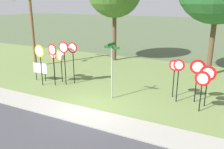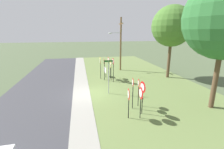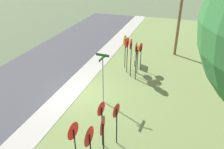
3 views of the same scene
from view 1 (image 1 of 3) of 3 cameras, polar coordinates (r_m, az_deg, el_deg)
name	(u,v)px [view 1 (image 1 of 3)]	position (r m, az deg, el deg)	size (l,w,h in m)	color
ground_plane	(90,109)	(12.50, -5.16, -8.29)	(160.00, 160.00, 0.00)	#4C5B3D
sidewalk_strip	(82,115)	(11.89, -7.24, -9.60)	(44.00, 1.60, 0.06)	#99968C
grass_median	(134,77)	(17.50, 5.32, -0.72)	(44.00, 12.00, 0.04)	olive
stop_sign_near_left	(40,56)	(15.89, -16.84, 4.27)	(0.80, 0.11, 2.69)	black
stop_sign_near_right	(53,55)	(15.66, -13.96, 4.45)	(0.74, 0.15, 2.76)	black
stop_sign_far_left	(64,54)	(15.61, -11.39, 4.90)	(0.73, 0.10, 2.88)	black
stop_sign_far_center	(53,58)	(16.88, -13.85, 3.86)	(0.70, 0.14, 2.20)	black
stop_sign_far_right	(61,59)	(16.35, -12.15, 3.65)	(0.72, 0.11, 2.23)	black
stop_sign_center_tall	(73,54)	(15.78, -9.36, 4.85)	(0.71, 0.10, 2.79)	black
yield_sign_near_left	(202,82)	(12.34, 20.72, -1.70)	(0.76, 0.13, 2.12)	black
yield_sign_near_right	(178,71)	(13.14, 15.59, 0.90)	(0.64, 0.14, 2.41)	black
yield_sign_far_left	(208,77)	(13.04, 21.88, -0.45)	(0.82, 0.11, 2.23)	black
yield_sign_far_right	(197,71)	(13.38, 19.73, 0.86)	(0.81, 0.13, 2.40)	black
yield_sign_center	(174,70)	(13.79, 14.66, 1.13)	(0.66, 0.15, 2.23)	black
street_name_post	(112,66)	(13.09, -0.06, 1.93)	(0.96, 0.82, 3.19)	#9EA0A8
utility_pole	(30,16)	(20.87, -19.02, 13.03)	(2.10, 2.01, 7.65)	brown
notice_board	(40,69)	(17.18, -16.79, 1.26)	(1.10, 0.14, 1.25)	black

